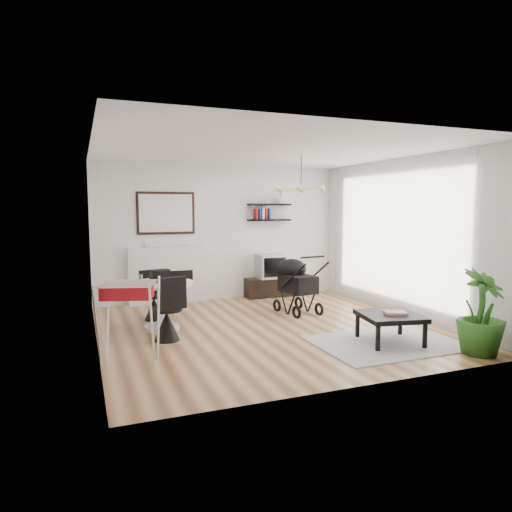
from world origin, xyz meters
name	(u,v)px	position (x,y,z in m)	size (l,w,h in m)	color
floor	(268,328)	(0.00, 0.00, 0.00)	(5.00, 5.00, 0.00)	brown
ceiling	(268,150)	(0.00, 0.00, 2.70)	(5.00, 5.00, 0.00)	white
wall_back	(221,233)	(0.00, 2.50, 1.35)	(5.00, 5.00, 0.00)	white
wall_left	(94,246)	(-2.50, 0.00, 1.35)	(5.00, 5.00, 0.00)	white
wall_right	(402,237)	(2.50, 0.00, 1.35)	(5.00, 5.00, 0.00)	white
sheer_curtain	(390,237)	(2.40, 0.20, 1.35)	(0.04, 3.60, 2.60)	white
fireplace	(168,268)	(-1.10, 2.42, 0.69)	(1.50, 0.17, 2.16)	white
shelf_lower	(269,220)	(1.02, 2.37, 1.60)	(0.90, 0.25, 0.04)	black
shelf_upper	(269,205)	(1.02, 2.37, 1.92)	(0.90, 0.25, 0.04)	black
pendant_lamp	(301,189)	(0.70, 0.30, 2.15)	(0.90, 0.90, 0.10)	#DDC174
tv_console	(270,287)	(1.02, 2.30, 0.20)	(1.06, 0.37, 0.40)	black
crt_tv	(270,266)	(1.01, 2.30, 0.65)	(0.57, 0.50, 0.50)	#B0AFB2
dining_table	(162,298)	(-1.54, 0.53, 0.48)	(0.99, 0.99, 0.72)	white
laptop	(153,283)	(-1.67, 0.45, 0.74)	(0.32, 0.20, 0.03)	black
black_bag	(160,275)	(-1.53, 0.70, 0.81)	(0.29, 0.17, 0.17)	black
newspaper	(175,282)	(-1.35, 0.44, 0.73)	(0.36, 0.30, 0.01)	silver
drinking_glass	(141,278)	(-1.82, 0.70, 0.78)	(0.06, 0.06, 0.11)	white
chair_far	(154,304)	(-1.57, 1.18, 0.26)	(0.41, 0.42, 0.82)	black
chair_near	(167,320)	(-1.57, -0.13, 0.29)	(0.48, 0.49, 0.92)	black
drying_rack	(129,321)	(-2.16, -0.90, 0.52)	(0.81, 0.78, 0.99)	white
stroller	(296,287)	(0.87, 0.81, 0.46)	(0.66, 0.92, 1.07)	black
rug	(387,343)	(1.21, -1.34, 0.01)	(1.96, 1.41, 0.01)	#AEAEAE
coffee_table	(390,317)	(1.25, -1.34, 0.36)	(0.90, 0.90, 0.40)	black
magazines	(395,313)	(1.29, -1.40, 0.43)	(0.28, 0.22, 0.04)	#D83647
potted_plant	(481,312)	(2.01, -2.15, 0.54)	(0.60, 0.60, 1.08)	#29601B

